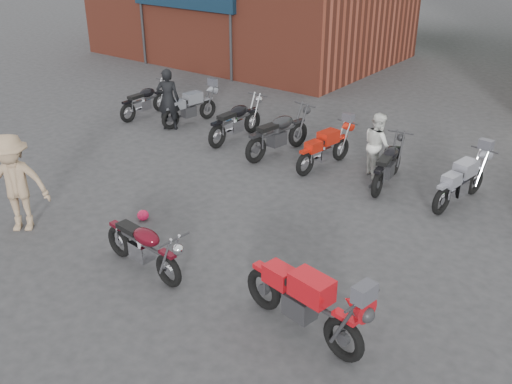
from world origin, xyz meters
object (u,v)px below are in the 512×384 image
Objects in this scene: vintage_motorcycle at (143,244)px; row_bike_4 at (325,146)px; row_bike_0 at (145,99)px; sportbike at (304,298)px; row_bike_6 at (461,179)px; person_dark at (168,99)px; row_bike_1 at (190,106)px; row_bike_3 at (279,131)px; row_bike_5 at (388,162)px; helmet at (143,215)px; person_tan at (15,184)px; row_bike_2 at (236,119)px; person_light at (377,145)px.

row_bike_4 is (0.11, 5.73, -0.00)m from vintage_motorcycle.
row_bike_0 is (-6.25, 5.85, -0.01)m from vintage_motorcycle.
row_bike_6 is (0.34, 5.53, -0.07)m from sportbike.
row_bike_0 is (-1.39, 0.37, -0.33)m from person_dark.
row_bike_1 is 4.82m from row_bike_4.
person_dark is at bearing 102.68° from row_bike_3.
row_bike_0 is 0.98× the size of row_bike_1.
row_bike_6 is at bearing 147.12° from person_dark.
row_bike_5 is (1.64, -0.00, 0.01)m from row_bike_4.
person_dark reaches higher than helmet.
person_tan is 6.35m from row_bike_2.
person_tan is 7.07m from row_bike_0.
row_bike_3 is 1.13× the size of row_bike_6.
helmet is at bearing 169.71° from row_bike_4.
row_bike_4 is (1.50, 4.49, 0.43)m from helmet.
person_dark is at bearing 101.18° from row_bike_4.
row_bike_1 is at bearing 123.74° from helmet.
helmet is 0.11× the size of row_bike_3.
helmet is at bearing 143.09° from row_bike_6.
person_light is at bearing 61.01° from helmet.
person_dark is 0.92× the size of row_bike_1.
person_tan is 6.43m from row_bike_3.
person_tan is at bearing -134.18° from helmet.
row_bike_1 is at bearing -79.25° from row_bike_0.
row_bike_4 is 1.64m from row_bike_5.
row_bike_2 is 1.07× the size of row_bike_6.
row_bike_2 is at bearing 92.00° from row_bike_3.
person_dark is 0.85× the size of row_bike_2.
person_dark is 3.62m from row_bike_3.
vintage_motorcycle is 7.98× the size of helmet.
row_bike_2 is (-1.38, 4.69, 0.49)m from helmet.
sportbike reaches higher than row_bike_4.
row_bike_2 reaches higher than row_bike_6.
row_bike_6 is (3.26, 0.06, 0.02)m from row_bike_4.
row_bike_1 is 0.98× the size of row_bike_5.
row_bike_6 reaches higher than row_bike_4.
person_light is at bearing 116.58° from sportbike.
row_bike_3 is at bearing 149.64° from person_dark.
vintage_motorcycle is 7.76m from row_bike_1.
row_bike_1 reaches higher than helmet.
vintage_motorcycle reaches higher than helmet.
row_bike_1 is (1.56, 0.33, 0.01)m from row_bike_0.
row_bike_2 is (2.08, 0.46, -0.27)m from person_dark.
row_bike_4 is at bearing 100.44° from row_bike_6.
vintage_motorcycle is 7.33m from person_dark.
row_bike_2 is (0.22, 6.34, -0.37)m from person_tan.
person_dark is at bearing 68.11° from person_tan.
row_bike_1 is 8.07m from row_bike_6.
row_bike_5 is at bearing -92.06° from row_bike_0.
row_bike_3 reaches higher than helmet.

